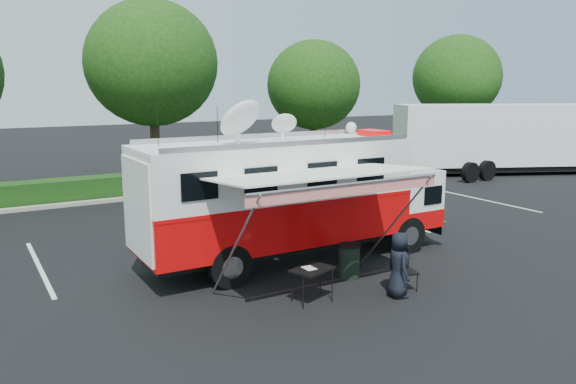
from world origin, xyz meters
name	(u,v)px	position (x,y,z in m)	size (l,w,h in m)	color
ground_plane	(297,259)	(0.00, 0.00, 0.00)	(120.00, 120.00, 0.00)	black
back_border	(177,84)	(1.14, 12.90, 5.00)	(60.00, 6.14, 8.87)	#9E998E
stall_lines	(236,238)	(-0.50, 3.00, 0.00)	(24.12, 5.50, 0.01)	silver
command_truck	(295,196)	(-0.08, 0.00, 1.89)	(9.18, 2.53, 4.41)	black
awning	(323,178)	(-0.90, -2.62, 2.84)	(5.01, 2.59, 3.03)	white
person	(397,296)	(0.57, -3.67, 0.00)	(0.77, 0.50, 1.57)	black
folding_table	(312,270)	(-1.37, -2.93, 0.76)	(1.12, 0.94, 0.82)	black
folding_chair	(403,266)	(0.98, -3.37, 0.61)	(0.61, 0.64, 1.02)	black
trash_bin	(349,261)	(0.36, -2.01, 0.45)	(0.60, 0.60, 0.89)	black
semi_trailer	(508,137)	(18.71, 7.77, 2.05)	(12.59, 7.59, 3.89)	white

